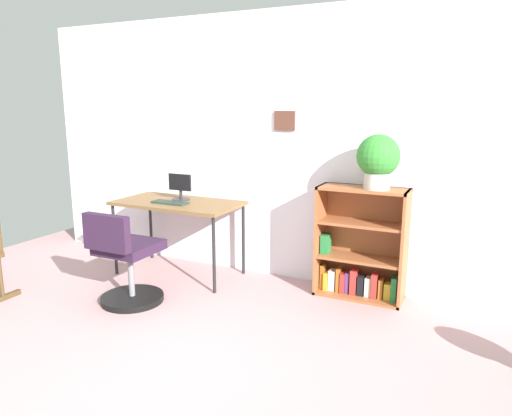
{
  "coord_description": "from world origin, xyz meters",
  "views": [
    {
      "loc": [
        1.83,
        -1.95,
        1.63
      ],
      "look_at": [
        0.18,
        1.42,
        0.81
      ],
      "focal_mm": 33.54,
      "sensor_mm": 36.0,
      "label": 1
    }
  ],
  "objects_px": {
    "keyboard": "(170,203)",
    "office_chair": "(126,263)",
    "desk": "(178,207)",
    "potted_plant_on_shelf": "(378,159)",
    "monitor": "(180,187)",
    "bookshelf_low": "(361,249)"
  },
  "relations": [
    {
      "from": "keyboard",
      "to": "office_chair",
      "type": "height_order",
      "value": "office_chair"
    },
    {
      "from": "desk",
      "to": "office_chair",
      "type": "bearing_deg",
      "value": -88.05
    },
    {
      "from": "desk",
      "to": "potted_plant_on_shelf",
      "type": "relative_size",
      "value": 2.71
    },
    {
      "from": "monitor",
      "to": "bookshelf_low",
      "type": "height_order",
      "value": "monitor"
    },
    {
      "from": "office_chair",
      "to": "potted_plant_on_shelf",
      "type": "bearing_deg",
      "value": 28.44
    },
    {
      "from": "monitor",
      "to": "office_chair",
      "type": "bearing_deg",
      "value": -87.04
    },
    {
      "from": "keyboard",
      "to": "monitor",
      "type": "bearing_deg",
      "value": 91.89
    },
    {
      "from": "bookshelf_low",
      "to": "potted_plant_on_shelf",
      "type": "height_order",
      "value": "potted_plant_on_shelf"
    },
    {
      "from": "office_chair",
      "to": "potted_plant_on_shelf",
      "type": "distance_m",
      "value": 2.21
    },
    {
      "from": "desk",
      "to": "office_chair",
      "type": "distance_m",
      "value": 0.85
    },
    {
      "from": "office_chair",
      "to": "bookshelf_low",
      "type": "distance_m",
      "value": 1.97
    },
    {
      "from": "monitor",
      "to": "office_chair",
      "type": "distance_m",
      "value": 1.0
    },
    {
      "from": "keyboard",
      "to": "potted_plant_on_shelf",
      "type": "height_order",
      "value": "potted_plant_on_shelf"
    },
    {
      "from": "office_chair",
      "to": "potted_plant_on_shelf",
      "type": "xyz_separation_m",
      "value": [
        1.8,
        0.97,
        0.85
      ]
    },
    {
      "from": "monitor",
      "to": "potted_plant_on_shelf",
      "type": "xyz_separation_m",
      "value": [
        1.84,
        0.11,
        0.35
      ]
    },
    {
      "from": "office_chair",
      "to": "keyboard",
      "type": "bearing_deg",
      "value": 93.24
    },
    {
      "from": "monitor",
      "to": "keyboard",
      "type": "distance_m",
      "value": 0.21
    },
    {
      "from": "desk",
      "to": "bookshelf_low",
      "type": "relative_size",
      "value": 1.25
    },
    {
      "from": "bookshelf_low",
      "to": "potted_plant_on_shelf",
      "type": "bearing_deg",
      "value": -25.3
    },
    {
      "from": "office_chair",
      "to": "desk",
      "type": "bearing_deg",
      "value": 91.95
    },
    {
      "from": "keyboard",
      "to": "potted_plant_on_shelf",
      "type": "bearing_deg",
      "value": 9.0
    },
    {
      "from": "monitor",
      "to": "office_chair",
      "type": "relative_size",
      "value": 0.32
    }
  ]
}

